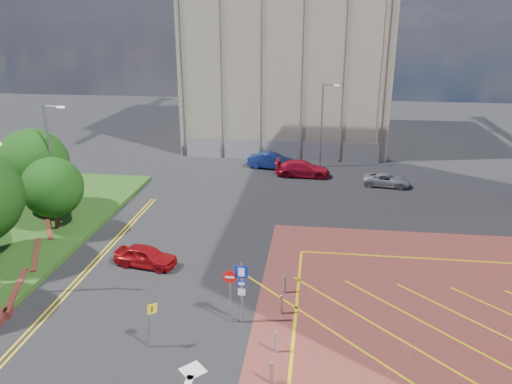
% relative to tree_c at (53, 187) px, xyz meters
% --- Properties ---
extents(ground, '(140.00, 140.00, 0.00)m').
position_rel_tree_c_xyz_m(ground, '(13.50, -10.00, -3.19)').
color(ground, black).
rests_on(ground, ground).
extents(retaining_wall, '(6.06, 20.33, 0.40)m').
position_rel_tree_c_xyz_m(retaining_wall, '(1.70, -8.00, -2.99)').
color(retaining_wall, maroon).
rests_on(retaining_wall, ground).
extents(tree_c, '(4.00, 4.00, 4.90)m').
position_rel_tree_c_xyz_m(tree_c, '(0.00, 0.00, 0.00)').
color(tree_c, '#3D2B1C').
rests_on(tree_c, grass_bed).
extents(tree_d, '(5.00, 5.00, 6.08)m').
position_rel_tree_c_xyz_m(tree_d, '(-3.00, 3.00, 0.68)').
color(tree_d, '#3D2B1C').
rests_on(tree_d, grass_bed).
extents(lamp_left_far, '(1.53, 0.16, 8.00)m').
position_rel_tree_c_xyz_m(lamp_left_far, '(-0.92, 2.00, 1.47)').
color(lamp_left_far, '#9EA0A8').
rests_on(lamp_left_far, grass_bed).
extents(lamp_back, '(1.53, 0.16, 8.00)m').
position_rel_tree_c_xyz_m(lamp_back, '(17.58, 18.00, 1.17)').
color(lamp_back, '#9EA0A8').
rests_on(lamp_back, ground).
extents(sign_cluster, '(1.17, 0.12, 3.20)m').
position_rel_tree_c_xyz_m(sign_cluster, '(13.80, -9.02, -1.24)').
color(sign_cluster, '#9EA0A8').
rests_on(sign_cluster, ground).
extents(warning_sign, '(0.57, 0.38, 2.25)m').
position_rel_tree_c_xyz_m(warning_sign, '(10.36, -11.37, -1.76)').
color(warning_sign, '#9EA0A8').
rests_on(warning_sign, ground).
extents(bollard_row, '(0.14, 11.14, 0.90)m').
position_rel_tree_c_xyz_m(bollard_row, '(15.80, -11.67, -2.72)').
color(bollard_row, '#9EA0A8').
rests_on(bollard_row, forecourt).
extents(construction_building, '(21.20, 19.20, 22.00)m').
position_rel_tree_c_xyz_m(construction_building, '(13.50, 30.00, 7.81)').
color(construction_building, '#A69A88').
rests_on(construction_building, ground).
extents(construction_fence, '(21.60, 0.06, 2.00)m').
position_rel_tree_c_xyz_m(construction_fence, '(14.50, 20.00, -2.19)').
color(construction_fence, gray).
rests_on(construction_fence, ground).
extents(car_red_left, '(3.88, 2.05, 1.26)m').
position_rel_tree_c_xyz_m(car_red_left, '(7.53, -3.97, -2.56)').
color(car_red_left, '#9F0D13').
rests_on(car_red_left, ground).
extents(car_blue_back, '(4.74, 2.36, 1.49)m').
position_rel_tree_c_xyz_m(car_blue_back, '(12.90, 16.83, -2.45)').
color(car_blue_back, navy).
rests_on(car_blue_back, ground).
extents(car_red_back, '(5.02, 2.18, 1.44)m').
position_rel_tree_c_xyz_m(car_red_back, '(15.94, 14.69, -2.47)').
color(car_red_back, '#B50F28').
rests_on(car_red_back, ground).
extents(car_silver_back, '(4.17, 2.36, 1.10)m').
position_rel_tree_c_xyz_m(car_silver_back, '(23.21, 12.75, -2.64)').
color(car_silver_back, '#B4B5BB').
rests_on(car_silver_back, ground).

